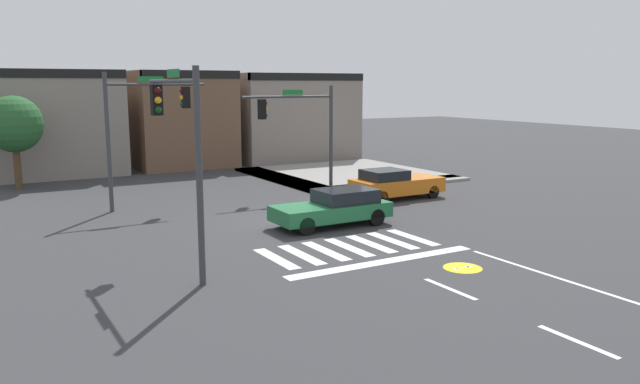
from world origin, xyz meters
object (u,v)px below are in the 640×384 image
Objects in this scene: traffic_signal_southwest at (179,132)px; car_green at (335,207)px; car_orange at (395,184)px; roadside_tree at (14,125)px; traffic_signal_northwest at (143,117)px; traffic_signal_northeast at (300,120)px.

car_green is (6.93, 2.74, -3.35)m from traffic_signal_southwest.
car_orange is at bearing -147.97° from car_green.
roadside_tree is at bearing 141.82° from car_orange.
traffic_signal_northeast is at bearing 0.07° from traffic_signal_northwest.
traffic_signal_southwest is 1.29× the size of car_green.
traffic_signal_southwest is at bearing 46.71° from traffic_signal_northeast.
car_orange is 6.45m from car_green.
car_orange is (3.13, -3.67, -2.92)m from traffic_signal_northeast.
traffic_signal_northwest is 11.93m from car_orange.
traffic_signal_northwest is at bearing -52.68° from car_green.
car_orange reaches higher than car_green.
traffic_signal_southwest reaches higher than car_green.
traffic_signal_northeast reaches higher than car_green.
traffic_signal_northeast is 1.17× the size of car_green.
traffic_signal_northwest reaches higher than car_orange.
traffic_signal_southwest is 1.22× the size of roadside_tree.
traffic_signal_northeast is 0.90× the size of traffic_signal_northwest.
traffic_signal_northeast reaches higher than car_orange.
car_green is at bearing -147.97° from car_orange.
traffic_signal_northwest is 9.49m from roadside_tree.
car_green is at bearing 71.75° from traffic_signal_northeast.
roadside_tree is (-4.43, 8.37, -0.65)m from traffic_signal_northwest.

